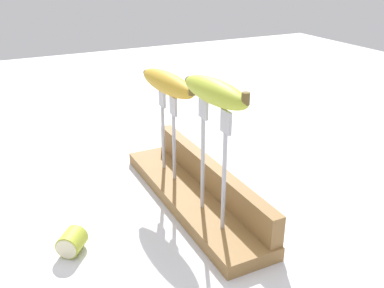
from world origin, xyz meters
The scene contains 8 objects.
ground_plane centered at (0.00, 0.00, 0.00)m, with size 3.00×3.00×0.00m, color silver.
wooden_board centered at (0.00, 0.00, 0.01)m, with size 0.44×0.10×0.02m, color olive.
board_backstop centered at (0.00, 0.04, 0.05)m, with size 0.43×0.02×0.05m, color olive.
fork_stand_left centered at (-0.09, -0.01, 0.13)m, with size 0.08×0.01×0.17m.
fork_stand_right centered at (0.09, -0.01, 0.15)m, with size 0.10×0.01×0.21m.
banana_raised_left centered at (-0.09, -0.01, 0.22)m, with size 0.19×0.06×0.04m.
banana_raised_right centered at (0.09, -0.01, 0.25)m, with size 0.17×0.06×0.04m.
banana_chunk_near centered at (0.05, -0.24, 0.02)m, with size 0.05×0.05×0.04m.
Camera 1 is at (0.64, -0.32, 0.44)m, focal length 40.22 mm.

